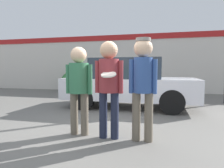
{
  "coord_description": "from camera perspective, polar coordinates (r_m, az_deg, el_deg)",
  "views": [
    {
      "loc": [
        1.18,
        -3.74,
        1.29
      ],
      "look_at": [
        0.22,
        0.01,
        1.0
      ],
      "focal_mm": 32.0,
      "sensor_mm": 36.0,
      "label": 1
    }
  ],
  "objects": [
    {
      "name": "shrub",
      "position": [
        11.72,
        -11.62,
        0.68
      ],
      "size": [
        1.14,
        1.14,
        1.14
      ],
      "color": "#387A3D",
      "rests_on": "ground"
    },
    {
      "name": "person_left",
      "position": [
        3.92,
        -9.43,
        0.46
      ],
      "size": [
        0.55,
        0.38,
        1.72
      ],
      "color": "#665B4C",
      "rests_on": "ground"
    },
    {
      "name": "parked_car_near",
      "position": [
        6.79,
        4.95,
        0.31
      ],
      "size": [
        4.32,
        1.94,
        1.64
      ],
      "color": "silver",
      "rests_on": "ground"
    },
    {
      "name": "person_middle_with_frisbee",
      "position": [
        3.65,
        -0.91,
        1.13
      ],
      "size": [
        0.53,
        0.57,
        1.8
      ],
      "color": "#1E2338",
      "rests_on": "ground"
    },
    {
      "name": "ground_plane",
      "position": [
        4.13,
        -3.09,
        -13.9
      ],
      "size": [
        56.0,
        56.0,
        0.0
      ],
      "primitive_type": "plane",
      "color": "#66635E"
    },
    {
      "name": "storefront_building",
      "position": [
        11.34,
        8.42,
        6.02
      ],
      "size": [
        24.0,
        0.22,
        3.22
      ],
      "color": "silver",
      "rests_on": "ground"
    },
    {
      "name": "person_right",
      "position": [
        3.55,
        8.8,
        1.38
      ],
      "size": [
        0.49,
        0.33,
        1.83
      ],
      "color": "#665B4C",
      "rests_on": "ground"
    }
  ]
}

